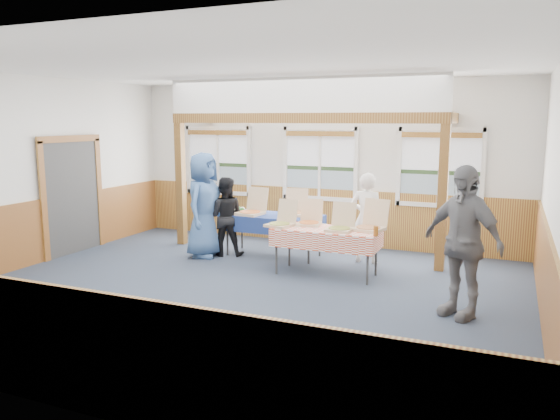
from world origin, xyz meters
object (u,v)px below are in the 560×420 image
(person_grey, at_px, (462,242))
(woman_black, at_px, (225,217))
(table_left, at_px, (273,218))
(man_blue, at_px, (204,205))
(woman_white, at_px, (367,218))
(table_right, at_px, (326,232))

(person_grey, bearing_deg, woman_black, -168.23)
(table_left, distance_m, person_grey, 3.92)
(man_blue, bearing_deg, woman_black, -55.58)
(man_blue, bearing_deg, woman_white, -78.61)
(table_left, distance_m, man_blue, 1.28)
(table_right, distance_m, man_blue, 2.44)
(table_left, height_order, woman_white, woman_white)
(table_left, distance_m, woman_black, 0.89)
(table_left, bearing_deg, table_right, -40.96)
(table_right, xyz_separation_m, man_blue, (-2.41, 0.28, 0.25))
(table_left, bearing_deg, man_blue, -163.17)
(man_blue, bearing_deg, person_grey, -109.83)
(table_right, relative_size, person_grey, 0.95)
(woman_white, height_order, man_blue, man_blue)
(table_right, xyz_separation_m, woman_white, (0.40, 1.00, 0.09))
(table_left, relative_size, man_blue, 0.98)
(table_left, distance_m, woman_white, 1.69)
(woman_white, height_order, person_grey, person_grey)
(table_right, height_order, man_blue, man_blue)
(table_right, distance_m, person_grey, 2.42)
(table_left, height_order, table_right, same)
(table_left, relative_size, woman_black, 1.29)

